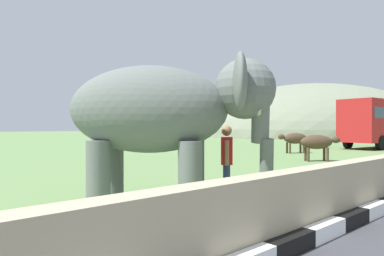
{
  "coord_description": "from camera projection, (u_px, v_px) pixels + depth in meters",
  "views": [
    {
      "loc": [
        -1.95,
        1.56,
        1.64
      ],
      "look_at": [
        2.5,
        6.52,
        1.6
      ],
      "focal_mm": 32.24,
      "sensor_mm": 36.0,
      "label": 1
    }
  ],
  "objects": [
    {
      "name": "barrier_parapet",
      "position": [
        275.0,
        210.0,
        4.67
      ],
      "size": [
        28.0,
        0.36,
        1.0
      ],
      "primitive_type": "cube",
      "color": "tan",
      "rests_on": "ground_plane"
    },
    {
      "name": "elephant",
      "position": [
        167.0,
        112.0,
        6.69
      ],
      "size": [
        3.81,
        3.85,
        2.93
      ],
      "color": "slate",
      "rests_on": "ground_plane"
    },
    {
      "name": "person_handler",
      "position": [
        227.0,
        159.0,
        7.4
      ],
      "size": [
        0.54,
        0.52,
        1.66
      ],
      "color": "navy",
      "rests_on": "ground_plane"
    },
    {
      "name": "bus_red",
      "position": [
        381.0,
        120.0,
        25.67
      ],
      "size": [
        8.13,
        3.22,
        3.5
      ],
      "color": "#B21E1E",
      "rests_on": "ground_plane"
    },
    {
      "name": "cow_near",
      "position": [
        295.0,
        139.0,
        20.75
      ],
      "size": [
        1.85,
        1.29,
        1.23
      ],
      "color": "#473323",
      "rests_on": "ground_plane"
    },
    {
      "name": "cow_mid",
      "position": [
        317.0,
        143.0,
        15.98
      ],
      "size": [
        1.73,
        1.52,
        1.23
      ],
      "color": "#473323",
      "rests_on": "ground_plane"
    },
    {
      "name": "hill_east",
      "position": [
        315.0,
        135.0,
        60.95
      ],
      "size": [
        46.76,
        37.41,
        17.76
      ],
      "color": "gray",
      "rests_on": "ground_plane"
    }
  ]
}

